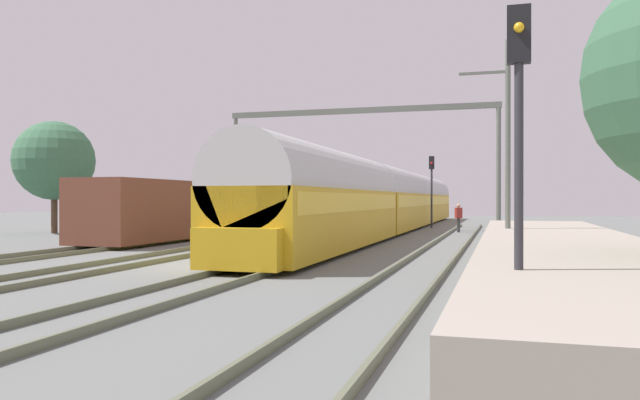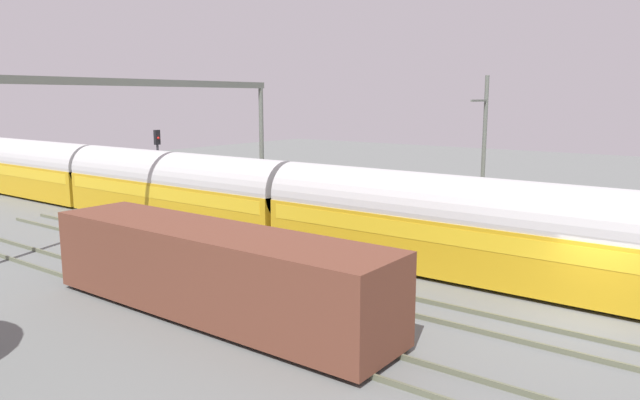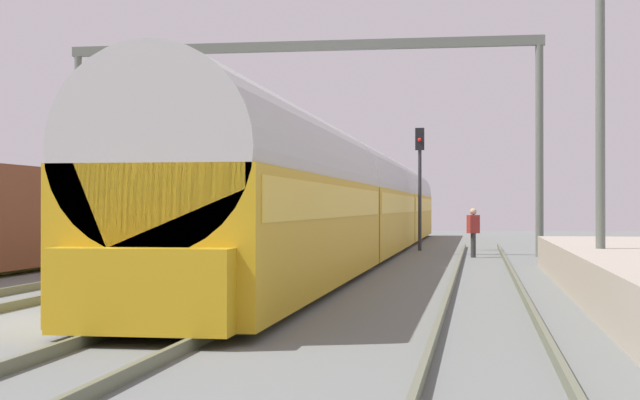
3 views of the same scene
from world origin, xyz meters
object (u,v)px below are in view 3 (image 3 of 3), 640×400
(person_crossing, at_px, (473,228))
(railway_signal_far, at_px, (420,172))
(passenger_train, at_px, (362,202))
(catenary_gantry, at_px, (300,93))

(person_crossing, distance_m, railway_signal_far, 6.03)
(passenger_train, relative_size, catenary_gantry, 2.80)
(passenger_train, relative_size, railway_signal_far, 9.88)
(passenger_train, distance_m, person_crossing, 4.39)
(catenary_gantry, bearing_deg, person_crossing, -5.80)
(person_crossing, relative_size, catenary_gantry, 0.10)
(person_crossing, bearing_deg, railway_signal_far, 78.80)
(railway_signal_far, bearing_deg, passenger_train, -116.20)
(railway_signal_far, distance_m, catenary_gantry, 6.74)
(railway_signal_far, height_order, catenary_gantry, catenary_gantry)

